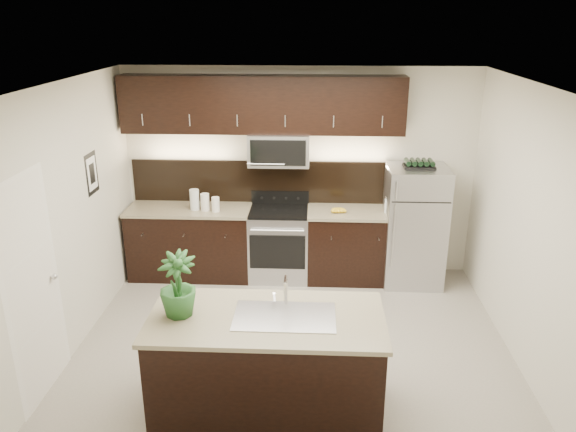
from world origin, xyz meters
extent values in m
plane|color=gray|center=(0.00, 0.00, 0.00)|extent=(4.50, 4.50, 0.00)
cube|color=beige|center=(0.00, 2.00, 1.35)|extent=(4.50, 0.02, 2.70)
cube|color=beige|center=(0.00, -2.00, 1.35)|extent=(4.50, 0.02, 2.70)
cube|color=beige|center=(-2.25, 0.00, 1.35)|extent=(0.02, 4.00, 2.70)
cube|color=beige|center=(2.25, 0.00, 1.35)|extent=(0.02, 4.00, 2.70)
cube|color=white|center=(0.00, 0.00, 2.70)|extent=(4.50, 4.00, 0.02)
cube|color=silver|center=(-2.23, -0.80, 1.01)|extent=(0.04, 0.80, 2.02)
sphere|color=silver|center=(-2.20, -0.48, 1.00)|extent=(0.06, 0.06, 0.06)
cube|color=black|center=(-2.24, 0.75, 1.65)|extent=(0.01, 0.32, 0.46)
cube|color=white|center=(-2.23, 0.75, 1.65)|extent=(0.00, 0.24, 0.36)
cube|color=black|center=(-1.42, 1.69, 0.45)|extent=(1.57, 0.62, 0.90)
cube|color=black|center=(0.71, 1.69, 0.45)|extent=(1.16, 0.62, 0.90)
cube|color=#B2B2B7|center=(-0.25, 1.69, 0.45)|extent=(0.76, 0.62, 0.90)
cube|color=black|center=(-0.25, 1.69, 0.92)|extent=(0.76, 0.60, 0.03)
cube|color=#BBAD8C|center=(-1.42, 1.69, 0.92)|extent=(1.59, 0.65, 0.04)
cube|color=#BBAD8C|center=(0.71, 1.69, 0.92)|extent=(1.18, 0.65, 0.04)
cube|color=black|center=(-0.46, 1.99, 1.22)|extent=(3.49, 0.02, 0.56)
cube|color=#B2B2B7|center=(-0.25, 1.80, 1.70)|extent=(0.76, 0.40, 0.40)
cube|color=black|center=(-0.46, 1.83, 2.25)|extent=(3.49, 0.33, 0.70)
cube|color=black|center=(-0.18, -1.00, 0.45)|extent=(1.90, 0.90, 0.90)
cube|color=#BBAD8C|center=(-0.18, -1.00, 0.92)|extent=(1.96, 0.96, 0.04)
cube|color=silver|center=(-0.03, -1.00, 0.95)|extent=(0.84, 0.50, 0.01)
cylinder|color=silver|center=(-0.03, -0.79, 1.06)|extent=(0.03, 0.03, 0.24)
cylinder|color=silver|center=(-0.03, -0.86, 1.21)|extent=(0.02, 0.14, 0.02)
cylinder|color=silver|center=(-0.03, -0.93, 1.16)|extent=(0.02, 0.02, 0.10)
cube|color=#B2B2B7|center=(1.47, 1.63, 0.77)|extent=(0.74, 0.67, 1.53)
cube|color=black|center=(1.47, 1.63, 1.54)|extent=(0.38, 0.23, 0.03)
cylinder|color=black|center=(1.33, 1.63, 1.59)|extent=(0.06, 0.22, 0.06)
cylinder|color=black|center=(1.40, 1.63, 1.59)|extent=(0.06, 0.22, 0.06)
cylinder|color=black|center=(1.47, 1.63, 1.59)|extent=(0.06, 0.22, 0.06)
cylinder|color=black|center=(1.54, 1.63, 1.59)|extent=(0.06, 0.22, 0.06)
cylinder|color=black|center=(1.61, 1.63, 1.59)|extent=(0.06, 0.22, 0.06)
imported|color=#204D1E|center=(-0.90, -1.01, 1.21)|extent=(0.33, 0.33, 0.55)
cylinder|color=silver|center=(-1.32, 1.64, 1.07)|extent=(0.12, 0.12, 0.26)
cylinder|color=silver|center=(-1.18, 1.61, 1.05)|extent=(0.11, 0.11, 0.22)
cylinder|color=silver|center=(-1.04, 1.58, 1.03)|extent=(0.10, 0.10, 0.19)
cylinder|color=silver|center=(1.13, 1.64, 1.03)|extent=(0.09, 0.09, 0.19)
cylinder|color=silver|center=(1.13, 1.64, 1.14)|extent=(0.10, 0.10, 0.02)
cylinder|color=silver|center=(1.13, 1.64, 1.18)|extent=(0.01, 0.01, 0.07)
ellipsoid|color=gold|center=(0.45, 1.61, 0.97)|extent=(0.21, 0.17, 0.06)
camera|label=1|loc=(0.20, -5.07, 3.30)|focal=35.00mm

